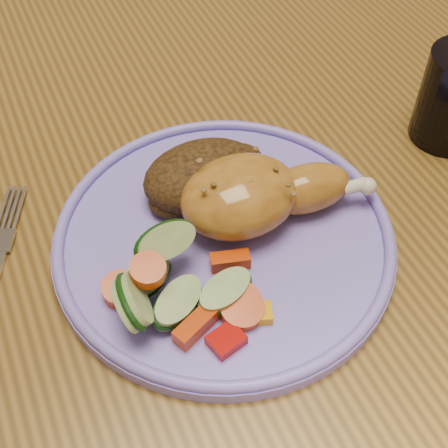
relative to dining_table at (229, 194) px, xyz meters
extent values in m
plane|color=#4F371B|center=(0.00, 0.00, -0.67)|extent=(4.00, 4.00, 0.00)
cube|color=brown|center=(0.00, 0.00, 0.06)|extent=(0.90, 1.40, 0.04)
cube|color=brown|center=(0.39, 0.64, -0.31)|extent=(0.06, 0.06, 0.71)
cube|color=#4C2D16|center=(0.00, 0.55, -0.24)|extent=(0.42, 0.42, 0.04)
cylinder|color=#4C2D16|center=(-0.18, 0.37, -0.46)|extent=(0.04, 0.04, 0.41)
cylinder|color=#4C2D16|center=(-0.18, 0.73, -0.46)|extent=(0.04, 0.04, 0.41)
cylinder|color=#4C2D16|center=(0.18, 0.37, -0.46)|extent=(0.04, 0.04, 0.41)
cylinder|color=#4C2D16|center=(0.18, 0.73, -0.46)|extent=(0.04, 0.04, 0.41)
cylinder|color=#7D6BD8|center=(-0.06, -0.12, 0.09)|extent=(0.29, 0.29, 0.01)
torus|color=#7D6BD8|center=(-0.06, -0.12, 0.10)|extent=(0.29, 0.29, 0.01)
ellipsoid|color=#AF7324|center=(-0.04, -0.11, 0.12)|extent=(0.11, 0.09, 0.06)
ellipsoid|color=#AF7324|center=(0.02, -0.12, 0.12)|extent=(0.08, 0.05, 0.04)
sphere|color=beige|center=(0.07, -0.14, 0.12)|extent=(0.02, 0.02, 0.02)
ellipsoid|color=#3F280F|center=(-0.06, -0.07, 0.12)|extent=(0.11, 0.08, 0.05)
ellipsoid|color=#3F280F|center=(-0.02, -0.06, 0.11)|extent=(0.05, 0.04, 0.03)
ellipsoid|color=#3F280F|center=(-0.09, -0.08, 0.10)|extent=(0.04, 0.04, 0.02)
cube|color=#A50A05|center=(-0.10, -0.22, 0.10)|extent=(0.03, 0.03, 0.01)
cube|color=#E5A507|center=(-0.07, -0.21, 0.10)|extent=(0.03, 0.02, 0.01)
cylinder|color=#D23D07|center=(-0.08, -0.19, 0.10)|extent=(0.03, 0.04, 0.02)
cube|color=#D23D07|center=(-0.12, -0.20, 0.10)|extent=(0.04, 0.03, 0.01)
cube|color=#D23D07|center=(-0.07, -0.15, 0.10)|extent=(0.03, 0.02, 0.01)
cylinder|color=#D23D07|center=(-0.14, -0.16, 0.13)|extent=(0.03, 0.03, 0.02)
cylinder|color=#D23D07|center=(-0.16, -0.14, 0.10)|extent=(0.03, 0.03, 0.02)
cylinder|color=#D23D07|center=(-0.08, -0.20, 0.10)|extent=(0.03, 0.04, 0.02)
cylinder|color=#A8BB79|center=(-0.12, -0.14, 0.13)|extent=(0.05, 0.05, 0.04)
cylinder|color=#A8BB79|center=(-0.12, -0.18, 0.11)|extent=(0.07, 0.07, 0.03)
cylinder|color=#A8BB79|center=(-0.09, -0.18, 0.10)|extent=(0.06, 0.06, 0.02)
cylinder|color=#A8BB79|center=(-0.14, -0.15, 0.10)|extent=(0.06, 0.06, 0.02)
cylinder|color=#A8BB79|center=(-0.16, -0.17, 0.12)|extent=(0.04, 0.05, 0.05)
cube|color=silver|center=(-0.24, -0.04, 0.09)|extent=(0.05, 0.08, 0.00)
camera|label=1|loc=(-0.20, -0.43, 0.51)|focal=50.00mm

